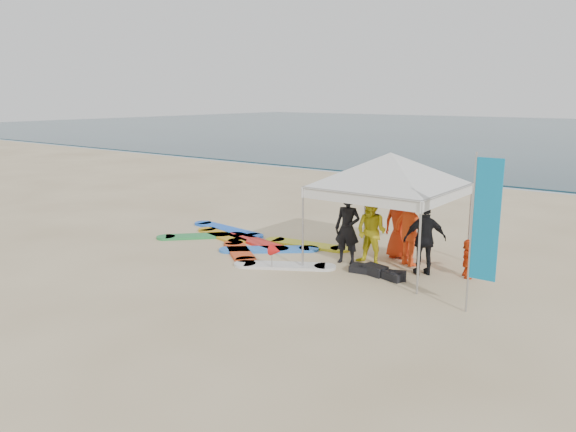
# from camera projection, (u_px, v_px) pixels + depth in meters

# --- Properties ---
(ground) EXTENTS (120.00, 120.00, 0.00)m
(ground) POSITION_uv_depth(u_px,v_px,m) (229.00, 295.00, 11.81)
(ground) COLOR beige
(ground) RESTS_ON ground
(shoreline_foam) EXTENTS (160.00, 1.20, 0.01)m
(shoreline_foam) POSITION_uv_depth(u_px,v_px,m) (499.00, 186.00, 25.96)
(shoreline_foam) COLOR silver
(shoreline_foam) RESTS_ON ground
(person_black_a) EXTENTS (0.71, 0.52, 1.77)m
(person_black_a) POSITION_uv_depth(u_px,v_px,m) (347.00, 229.00, 13.87)
(person_black_a) COLOR black
(person_black_a) RESTS_ON ground
(person_yellow) EXTENTS (0.82, 0.64, 1.67)m
(person_yellow) POSITION_uv_depth(u_px,v_px,m) (371.00, 232.00, 13.78)
(person_yellow) COLOR yellow
(person_yellow) RESTS_ON ground
(person_orange_a) EXTENTS (1.40, 1.11, 1.90)m
(person_orange_a) POSITION_uv_depth(u_px,v_px,m) (412.00, 228.00, 13.70)
(person_orange_a) COLOR red
(person_orange_a) RESTS_ON ground
(person_black_b) EXTENTS (1.03, 0.95, 1.70)m
(person_black_b) POSITION_uv_depth(u_px,v_px,m) (425.00, 239.00, 12.98)
(person_black_b) COLOR black
(person_black_b) RESTS_ON ground
(person_orange_b) EXTENTS (0.92, 0.63, 1.81)m
(person_orange_b) POSITION_uv_depth(u_px,v_px,m) (401.00, 224.00, 14.30)
(person_orange_b) COLOR red
(person_orange_b) RESTS_ON ground
(person_seated) EXTENTS (0.65, 0.86, 0.90)m
(person_seated) POSITION_uv_depth(u_px,v_px,m) (468.00, 258.00, 12.86)
(person_seated) COLOR #E94514
(person_seated) RESTS_ON ground
(canopy_tent) EXTENTS (4.22, 4.22, 3.18)m
(canopy_tent) POSITION_uv_depth(u_px,v_px,m) (391.00, 153.00, 13.32)
(canopy_tent) COLOR #A5A5A8
(canopy_tent) RESTS_ON ground
(feather_flag) EXTENTS (0.53, 0.04, 3.10)m
(feather_flag) POSITION_uv_depth(u_px,v_px,m) (484.00, 222.00, 10.37)
(feather_flag) COLOR #A5A5A8
(feather_flag) RESTS_ON ground
(marker_pennant) EXTENTS (0.28, 0.28, 0.64)m
(marker_pennant) POSITION_uv_depth(u_px,v_px,m) (276.00, 251.00, 13.33)
(marker_pennant) COLOR #A5A5A8
(marker_pennant) RESTS_ON ground
(gear_pile) EXTENTS (1.48, 0.54, 0.22)m
(gear_pile) POSITION_uv_depth(u_px,v_px,m) (378.00, 272.00, 13.04)
(gear_pile) COLOR black
(gear_pile) RESTS_ON ground
(surfboard_spread) EXTENTS (5.95, 3.10, 0.07)m
(surfboard_spread) POSITION_uv_depth(u_px,v_px,m) (250.00, 243.00, 15.78)
(surfboard_spread) COLOR blue
(surfboard_spread) RESTS_ON ground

